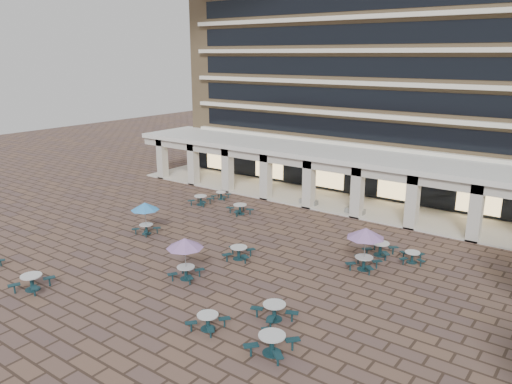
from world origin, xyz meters
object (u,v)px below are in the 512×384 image
picnic_table_1 (32,281)px  planter_left (309,200)px  planter_right (355,209)px  picnic_table_2 (272,342)px

picnic_table_1 → planter_left: bearing=57.9°
picnic_table_1 → planter_right: size_ratio=1.50×
picnic_table_1 → planter_left: planter_left is taller
picnic_table_2 → planter_left: 21.37m
planter_left → picnic_table_1: bearing=-100.2°
picnic_table_1 → picnic_table_2: size_ratio=1.09×
picnic_table_2 → planter_left: bearing=111.3°
picnic_table_1 → planter_left: 22.19m
planter_left → planter_right: 4.16m
planter_right → picnic_table_1: bearing=-110.3°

